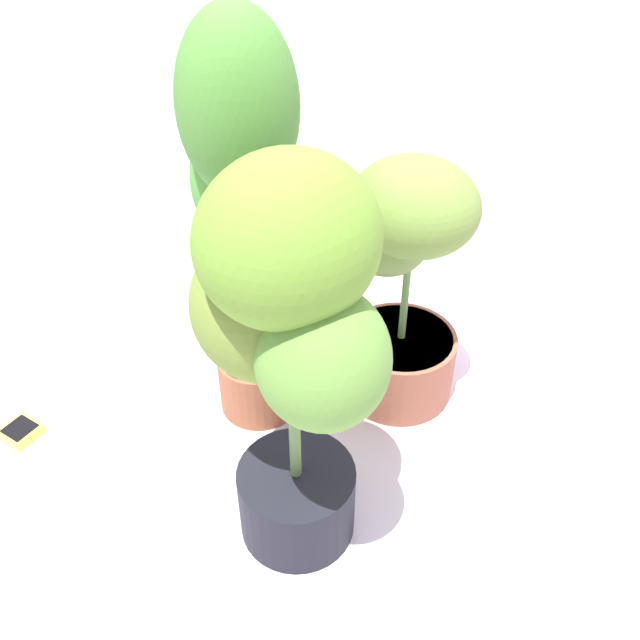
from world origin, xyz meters
name	(u,v)px	position (x,y,z in m)	size (l,w,h in m)	color
ground_plane	(226,419)	(0.00, 0.00, 0.00)	(8.00, 8.00, 0.00)	silver
potted_plant_center	(245,202)	(0.04, 0.09, 0.57)	(0.33, 0.32, 0.94)	#975436
potted_plant_front_right	(290,334)	(0.31, -0.14, 0.51)	(0.42, 0.37, 0.83)	black
potted_plant_back_right	(401,276)	(0.27, 0.34, 0.34)	(0.40, 0.33, 0.63)	brown
hygrometer_box	(21,432)	(-0.36, -0.32, 0.01)	(0.08, 0.08, 0.03)	#C9D048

